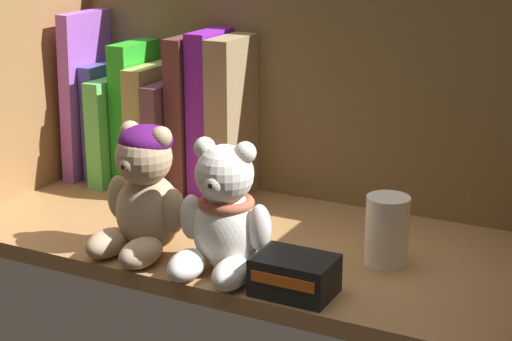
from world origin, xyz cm
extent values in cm
cube|color=#9E7042|center=(0.00, 0.00, 1.00)|extent=(68.93, 31.23, 2.00)
cube|color=brown|center=(0.00, 16.22, 16.80)|extent=(71.33, 1.20, 33.60)
cube|color=#9E7042|center=(-35.27, 0.00, 16.80)|extent=(1.60, 33.63, 33.60)
cube|color=#A958CF|center=(-31.99, 12.50, 14.07)|extent=(2.72, 13.60, 24.18)
cube|color=#494C9B|center=(-29.63, 12.50, 10.40)|extent=(2.15, 10.39, 16.79)
cube|color=#61CE5F|center=(-26.98, 12.50, 9.60)|extent=(2.53, 14.97, 15.20)
cube|color=green|center=(-23.94, 12.50, 12.13)|extent=(2.93, 11.01, 20.27)
cube|color=tan|center=(-20.68, 12.50, 10.71)|extent=(2.99, 13.76, 17.41)
cube|color=#673E52|center=(-17.68, 12.50, 9.73)|extent=(2.40, 14.94, 15.47)
cube|color=brown|center=(-14.84, 12.50, 12.88)|extent=(2.67, 11.56, 21.76)
cube|color=purple|center=(-11.76, 12.50, 13.31)|extent=(2.88, 10.40, 22.62)
cube|color=#9E855F|center=(-8.28, 12.50, 13.05)|extent=(3.47, 11.43, 22.10)
ellipsoid|color=tan|center=(-8.18, -9.10, 6.58)|extent=(7.79, 7.15, 9.16)
sphere|color=tan|center=(-8.24, -9.56, 13.32)|extent=(6.52, 6.52, 6.52)
sphere|color=tan|center=(-10.45, -8.83, 15.86)|extent=(2.44, 2.44, 2.44)
sphere|color=tan|center=(-5.92, -9.38, 15.86)|extent=(2.44, 2.44, 2.44)
sphere|color=tan|center=(-8.51, -11.85, 12.93)|extent=(2.44, 2.44, 2.44)
sphere|color=black|center=(-8.61, -12.70, 13.00)|extent=(0.86, 0.86, 0.86)
ellipsoid|color=tan|center=(-11.20, -13.13, 3.63)|extent=(4.37, 6.50, 3.26)
ellipsoid|color=tan|center=(-6.20, -13.73, 3.63)|extent=(4.37, 6.50, 3.26)
ellipsoid|color=tan|center=(-12.33, -9.07, 7.73)|extent=(2.94, 2.94, 5.29)
ellipsoid|color=tan|center=(-4.14, -10.05, 7.73)|extent=(2.94, 2.94, 5.29)
ellipsoid|color=#521262|center=(-8.18, -9.10, 15.11)|extent=(6.19, 6.19, 3.58)
ellipsoid|color=white|center=(2.51, -9.83, 6.49)|extent=(7.62, 7.00, 8.97)
sphere|color=white|center=(2.54, -10.28, 13.08)|extent=(6.38, 6.38, 6.38)
sphere|color=white|center=(0.28, -9.98, 15.57)|extent=(2.39, 2.39, 2.39)
sphere|color=white|center=(4.74, -9.68, 15.57)|extent=(2.39, 2.39, 2.39)
sphere|color=white|center=(2.69, -12.54, 12.70)|extent=(2.39, 2.39, 2.39)
sphere|color=black|center=(2.75, -13.37, 12.76)|extent=(0.84, 0.84, 0.84)
ellipsoid|color=white|center=(0.34, -14.25, 3.59)|extent=(3.98, 6.21, 3.19)
ellipsoid|color=white|center=(5.26, -13.92, 3.59)|extent=(3.98, 6.21, 3.19)
ellipsoid|color=white|center=(-1.48, -10.55, 7.61)|extent=(2.76, 2.76, 5.18)
ellipsoid|color=white|center=(6.57, -10.01, 7.61)|extent=(2.76, 2.76, 5.18)
torus|color=#B0593D|center=(2.51, -9.83, 9.71)|extent=(6.12, 6.12, 1.15)
cylinder|color=silver|center=(17.69, -0.68, 5.96)|extent=(4.85, 4.85, 7.93)
cube|color=black|center=(11.74, -12.16, 4.04)|extent=(8.19, 5.85, 4.08)
cube|color=orange|center=(11.74, -15.16, 4.55)|extent=(6.96, 0.16, 1.14)
camera|label=1|loc=(43.77, -83.64, 40.02)|focal=58.45mm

